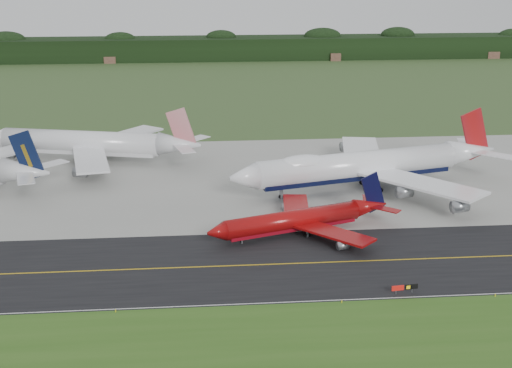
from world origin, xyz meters
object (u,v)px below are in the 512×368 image
Objects in this scene: jet_red_737 at (302,219)px; jet_star_tail at (93,143)px; taxiway_sign at (405,288)px; jet_ba_747 at (366,165)px.

jet_star_tail is at bearing 130.94° from jet_red_737.
jet_star_tail is (-50.29, 57.98, 2.41)m from jet_red_737.
taxiway_sign is (13.39, -29.15, -2.00)m from jet_red_737.
taxiway_sign is at bearing -65.33° from jet_red_737.
jet_red_737 is 8.58× the size of taxiway_sign.
jet_ba_747 reaches higher than taxiway_sign.
jet_ba_747 is 15.22× the size of taxiway_sign.
taxiway_sign is (-6.66, -57.04, -5.12)m from jet_ba_747.
jet_ba_747 is 76.51m from jet_star_tail.
jet_star_tail is (-70.34, 30.09, -0.72)m from jet_ba_747.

